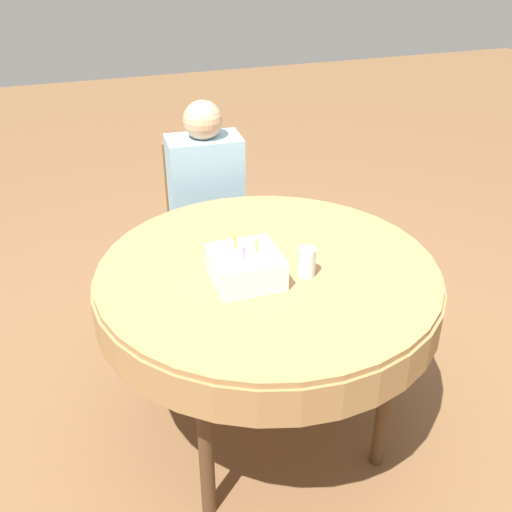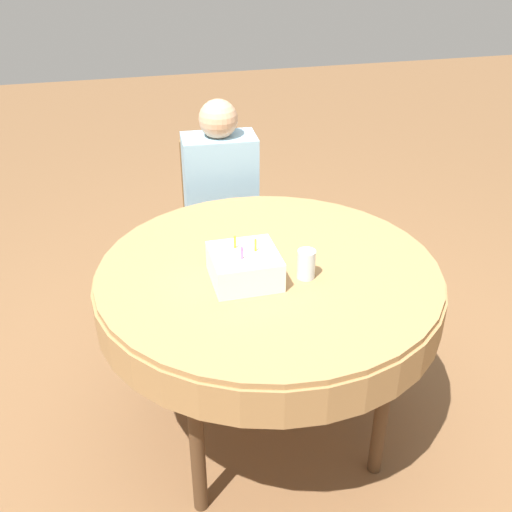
{
  "view_description": "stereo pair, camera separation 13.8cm",
  "coord_description": "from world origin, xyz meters",
  "px_view_note": "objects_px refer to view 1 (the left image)",
  "views": [
    {
      "loc": [
        -0.61,
        -1.67,
        1.81
      ],
      "look_at": [
        -0.05,
        -0.02,
        0.8
      ],
      "focal_mm": 42.0,
      "sensor_mm": 36.0,
      "label": 1
    },
    {
      "loc": [
        -0.48,
        -1.71,
        1.81
      ],
      "look_at": [
        -0.05,
        -0.02,
        0.8
      ],
      "focal_mm": 42.0,
      "sensor_mm": 36.0,
      "label": 2
    }
  ],
  "objects_px": {
    "birthday_cake": "(246,267)",
    "person": "(207,196)",
    "chair": "(205,222)",
    "drinking_glass": "(307,262)"
  },
  "relations": [
    {
      "from": "person",
      "to": "birthday_cake",
      "type": "xyz_separation_m",
      "value": [
        -0.09,
        -0.89,
        0.14
      ]
    },
    {
      "from": "chair",
      "to": "birthday_cake",
      "type": "height_order",
      "value": "birthday_cake"
    },
    {
      "from": "chair",
      "to": "drinking_glass",
      "type": "bearing_deg",
      "value": -80.64
    },
    {
      "from": "chair",
      "to": "person",
      "type": "bearing_deg",
      "value": -90.0
    },
    {
      "from": "birthday_cake",
      "to": "person",
      "type": "bearing_deg",
      "value": 83.91
    },
    {
      "from": "birthday_cake",
      "to": "drinking_glass",
      "type": "distance_m",
      "value": 0.21
    },
    {
      "from": "birthday_cake",
      "to": "chair",
      "type": "bearing_deg",
      "value": 84.13
    },
    {
      "from": "person",
      "to": "birthday_cake",
      "type": "distance_m",
      "value": 0.9
    },
    {
      "from": "person",
      "to": "birthday_cake",
      "type": "bearing_deg",
      "value": -92.51
    },
    {
      "from": "chair",
      "to": "birthday_cake",
      "type": "relative_size",
      "value": 3.89
    }
  ]
}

